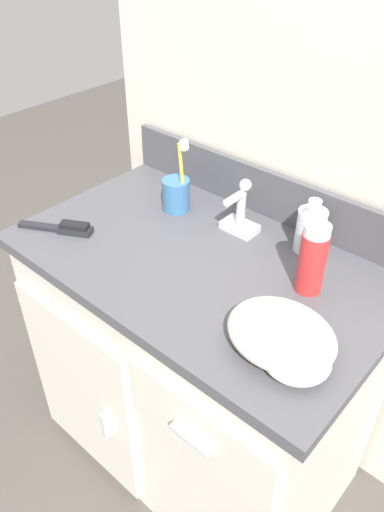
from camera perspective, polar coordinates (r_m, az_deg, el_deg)
The scene contains 10 objects.
ground_plane at distance 1.72m, azimuth 0.63°, elevation -20.78°, with size 6.00×6.00×0.00m, color #4C4742.
wall_back at distance 1.23m, azimuth 11.31°, elevation 19.49°, with size 1.07×0.08×2.20m, color beige.
vanity at distance 1.40m, azimuth 0.59°, elevation -12.19°, with size 0.89×0.55×0.76m.
backsplash at distance 1.30m, azimuth 8.44°, elevation 7.17°, with size 0.89×0.02×0.12m.
sink_faucet at distance 1.23m, azimuth 5.51°, elevation 4.79°, with size 0.09×0.09×0.14m.
toothbrush_cup at distance 1.31m, azimuth -1.81°, elevation 7.14°, with size 0.07×0.07×0.20m.
soap_dispenser at distance 1.18m, azimuth 13.40°, elevation 2.98°, with size 0.07×0.07×0.14m.
shaving_cream_can at distance 1.05m, azimuth 13.57°, elevation -0.30°, with size 0.06×0.06×0.16m.
hairbrush at distance 1.28m, azimuth -14.31°, elevation 3.13°, with size 0.18×0.12×0.03m.
hand_towel at distance 0.93m, azimuth 10.52°, elevation -9.33°, with size 0.21×0.17×0.07m.
Camera 1 is at (0.60, -0.70, 1.45)m, focal length 35.00 mm.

